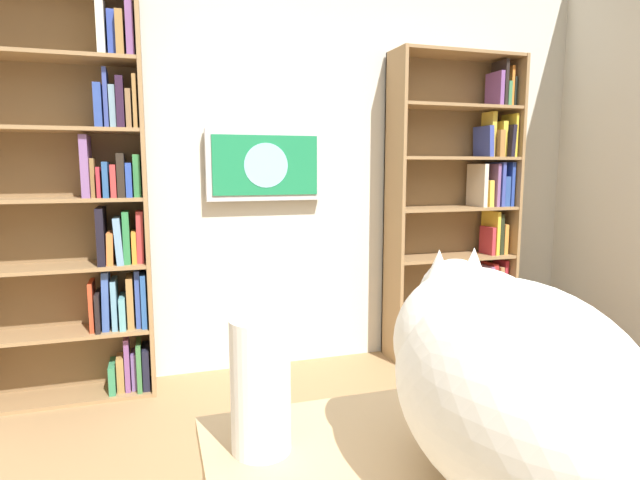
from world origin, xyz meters
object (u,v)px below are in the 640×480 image
(wall_mounted_tv, at_px, (265,165))
(cat, at_px, (499,374))
(paper_towel_roll, at_px, (261,385))
(bookshelf_right, at_px, (80,204))
(bookshelf_left, at_px, (465,211))

(wall_mounted_tv, height_order, cat, wall_mounted_tv)
(wall_mounted_tv, height_order, paper_towel_roll, wall_mounted_tv)
(cat, bearing_deg, paper_towel_roll, -32.35)
(bookshelf_right, height_order, wall_mounted_tv, bookshelf_right)
(cat, relative_size, paper_towel_roll, 2.45)
(bookshelf_left, relative_size, wall_mounted_tv, 2.81)
(wall_mounted_tv, relative_size, paper_towel_roll, 2.87)
(bookshelf_right, bearing_deg, cat, 110.44)
(wall_mounted_tv, distance_m, cat, 2.53)
(wall_mounted_tv, xyz_separation_m, paper_towel_roll, (0.49, 2.28, -0.40))
(wall_mounted_tv, bearing_deg, bookshelf_left, 176.50)
(bookshelf_left, relative_size, cat, 3.29)
(paper_towel_roll, bearing_deg, cat, 147.65)
(bookshelf_right, relative_size, cat, 3.63)
(cat, bearing_deg, bookshelf_left, -121.92)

